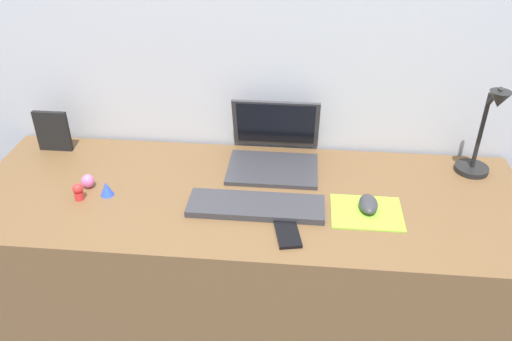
# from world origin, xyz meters

# --- Properties ---
(back_wall) EXTENTS (2.95, 0.05, 1.50)m
(back_wall) POSITION_xyz_m (0.00, 0.35, 0.75)
(back_wall) COLOR #B2B7C1
(back_wall) RESTS_ON ground_plane
(desk) EXTENTS (1.75, 0.62, 0.74)m
(desk) POSITION_xyz_m (0.00, 0.00, 0.37)
(desk) COLOR brown
(desk) RESTS_ON ground_plane
(laptop) EXTENTS (0.30, 0.27, 0.21)m
(laptop) POSITION_xyz_m (0.07, 0.21, 0.79)
(laptop) COLOR #333338
(laptop) RESTS_ON desk
(keyboard) EXTENTS (0.41, 0.13, 0.02)m
(keyboard) POSITION_xyz_m (0.04, -0.07, 0.75)
(keyboard) COLOR #333338
(keyboard) RESTS_ON desk
(mousepad) EXTENTS (0.21, 0.17, 0.00)m
(mousepad) POSITION_xyz_m (0.37, -0.06, 0.74)
(mousepad) COLOR #8CDB33
(mousepad) RESTS_ON desk
(mouse) EXTENTS (0.06, 0.10, 0.03)m
(mouse) POSITION_xyz_m (0.37, -0.05, 0.76)
(mouse) COLOR #333338
(mouse) RESTS_ON mousepad
(cell_phone) EXTENTS (0.09, 0.14, 0.01)m
(cell_phone) POSITION_xyz_m (0.13, -0.19, 0.74)
(cell_phone) COLOR black
(cell_phone) RESTS_ON desk
(desk_lamp) EXTENTS (0.11, 0.16, 0.33)m
(desk_lamp) POSITION_xyz_m (0.73, 0.18, 0.89)
(desk_lamp) COLOR black
(desk_lamp) RESTS_ON desk
(picture_frame) EXTENTS (0.12, 0.02, 0.15)m
(picture_frame) POSITION_xyz_m (-0.71, 0.22, 0.81)
(picture_frame) COLOR black
(picture_frame) RESTS_ON desk
(toy_figurine_pink) EXTENTS (0.04, 0.04, 0.04)m
(toy_figurine_pink) POSITION_xyz_m (-0.51, -0.01, 0.76)
(toy_figurine_pink) COLOR pink
(toy_figurine_pink) RESTS_ON desk
(toy_figurine_blue) EXTENTS (0.04, 0.04, 0.05)m
(toy_figurine_blue) POSITION_xyz_m (-0.44, -0.04, 0.76)
(toy_figurine_blue) COLOR blue
(toy_figurine_blue) RESTS_ON desk
(toy_figurine_red) EXTENTS (0.03, 0.03, 0.06)m
(toy_figurine_red) POSITION_xyz_m (-0.51, -0.07, 0.77)
(toy_figurine_red) COLOR red
(toy_figurine_red) RESTS_ON desk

